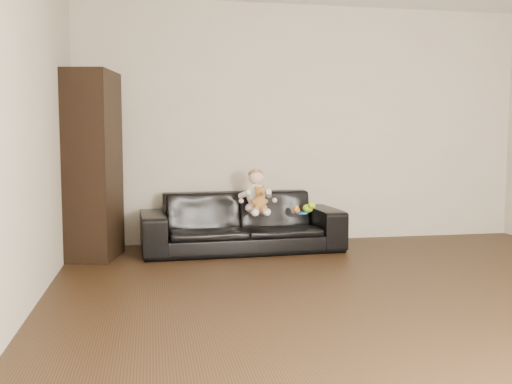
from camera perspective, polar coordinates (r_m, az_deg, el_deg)
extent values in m
plane|color=#301F11|center=(3.99, 15.64, -11.38)|extent=(5.50, 5.50, 0.00)
plane|color=beige|center=(6.41, 5.01, 6.76)|extent=(5.00, 0.00, 5.00)
plane|color=beige|center=(3.52, -23.69, 7.58)|extent=(0.00, 5.50, 5.50)
imported|color=black|center=(5.81, -1.45, -3.01)|extent=(2.05, 0.88, 0.59)
cube|color=black|center=(5.60, -16.13, 2.54)|extent=(0.56, 0.69, 1.77)
cube|color=silver|center=(5.60, -16.03, 6.61)|extent=(0.23, 0.28, 0.28)
ellipsoid|color=silver|center=(5.72, 0.00, -1.59)|extent=(0.25, 0.23, 0.12)
ellipsoid|color=white|center=(5.72, -0.03, -0.28)|extent=(0.22, 0.19, 0.23)
sphere|color=beige|center=(5.69, 0.00, 1.53)|extent=(0.17, 0.17, 0.15)
ellipsoid|color=#8C603F|center=(5.70, -0.02, 1.77)|extent=(0.18, 0.18, 0.11)
cylinder|color=silver|center=(5.57, -0.20, -1.97)|extent=(0.09, 0.20, 0.07)
cylinder|color=silver|center=(5.59, 0.74, -1.94)|extent=(0.09, 0.20, 0.07)
sphere|color=white|center=(5.47, -0.11, -2.10)|extent=(0.07, 0.07, 0.06)
sphere|color=white|center=(5.49, 1.03, -2.07)|extent=(0.07, 0.07, 0.06)
cylinder|color=white|center=(5.64, -1.14, -0.21)|extent=(0.08, 0.17, 0.10)
cylinder|color=white|center=(5.69, 1.27, -0.17)|extent=(0.08, 0.17, 0.10)
ellipsoid|color=#A86C30|center=(5.57, 0.37, -1.07)|extent=(0.14, 0.12, 0.15)
sphere|color=#A86C30|center=(5.54, 0.40, 0.02)|extent=(0.10, 0.10, 0.10)
sphere|color=#A86C30|center=(5.54, 0.02, 0.42)|extent=(0.04, 0.04, 0.04)
sphere|color=#A86C30|center=(5.56, 0.75, 0.43)|extent=(0.04, 0.04, 0.04)
sphere|color=#593819|center=(5.50, 0.49, -0.13)|extent=(0.04, 0.04, 0.04)
ellipsoid|color=#AAE01A|center=(5.83, 5.20, -1.65)|extent=(0.11, 0.13, 0.09)
sphere|color=orange|center=(5.76, 4.07, -1.82)|extent=(0.09, 0.09, 0.07)
cylinder|color=blue|center=(5.74, 4.63, -2.11)|extent=(0.13, 0.13, 0.02)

